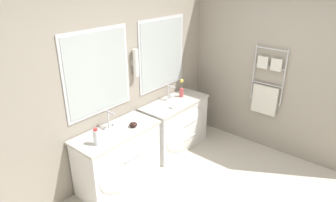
# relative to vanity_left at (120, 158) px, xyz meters

# --- Properties ---
(wall_back) EXTENTS (4.92, 0.16, 2.60)m
(wall_back) POSITION_rel_vanity_left_xyz_m (0.49, 0.33, 0.90)
(wall_back) COLOR #9E9384
(wall_back) RESTS_ON ground_plane
(wall_right) EXTENTS (0.13, 3.68, 2.60)m
(wall_right) POSITION_rel_vanity_left_xyz_m (2.17, -0.69, 0.89)
(wall_right) COLOR #9E9384
(wall_right) RESTS_ON ground_plane
(vanity_left) EXTENTS (1.13, 0.57, 0.79)m
(vanity_left) POSITION_rel_vanity_left_xyz_m (0.00, 0.00, 0.00)
(vanity_left) COLOR white
(vanity_left) RESTS_ON ground_plane
(vanity_right) EXTENTS (1.13, 0.57, 0.79)m
(vanity_right) POSITION_rel_vanity_left_xyz_m (1.18, 0.00, 0.00)
(vanity_right) COLOR white
(vanity_right) RESTS_ON ground_plane
(faucet_left) EXTENTS (0.17, 0.15, 0.24)m
(faucet_left) POSITION_rel_vanity_left_xyz_m (0.00, 0.15, 0.51)
(faucet_left) COLOR silver
(faucet_left) RESTS_ON vanity_left
(faucet_right) EXTENTS (0.17, 0.15, 0.24)m
(faucet_right) POSITION_rel_vanity_left_xyz_m (1.18, 0.15, 0.51)
(faucet_right) COLOR silver
(faucet_right) RESTS_ON vanity_right
(toiletry_bottle) EXTENTS (0.07, 0.07, 0.21)m
(toiletry_bottle) POSITION_rel_vanity_left_xyz_m (-0.36, -0.05, 0.49)
(toiletry_bottle) COLOR silver
(toiletry_bottle) RESTS_ON vanity_left
(amenity_bowl) EXTENTS (0.10, 0.10, 0.06)m
(amenity_bowl) POSITION_rel_vanity_left_xyz_m (0.21, -0.06, 0.42)
(amenity_bowl) COLOR black
(amenity_bowl) RESTS_ON vanity_left
(flower_vase) EXTENTS (0.06, 0.06, 0.30)m
(flower_vase) POSITION_rel_vanity_left_xyz_m (1.40, 0.08, 0.51)
(flower_vase) COLOR #CC4C51
(flower_vase) RESTS_ON vanity_right
(soap_dish) EXTENTS (0.11, 0.08, 0.04)m
(soap_dish) POSITION_rel_vanity_left_xyz_m (1.00, -0.08, 0.41)
(soap_dish) COLOR white
(soap_dish) RESTS_ON vanity_right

